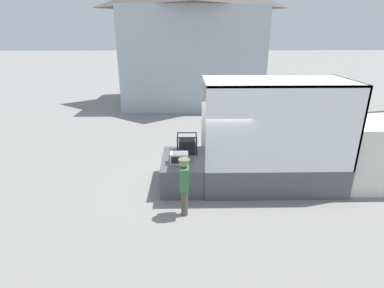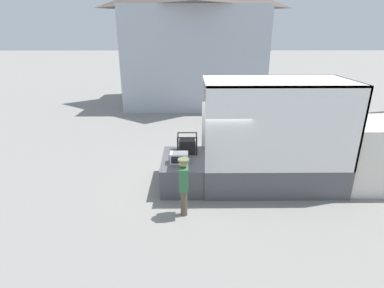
{
  "view_description": "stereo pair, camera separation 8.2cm",
  "coord_description": "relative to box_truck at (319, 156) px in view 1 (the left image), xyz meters",
  "views": [
    {
      "loc": [
        -0.52,
        -8.75,
        4.64
      ],
      "look_at": [
        -0.35,
        -0.2,
        1.46
      ],
      "focal_mm": 28.0,
      "sensor_mm": 36.0,
      "label": 1
    },
    {
      "loc": [
        -0.44,
        -8.75,
        4.64
      ],
      "look_at": [
        -0.35,
        -0.2,
        1.46
      ],
      "focal_mm": 28.0,
      "sensor_mm": 36.0,
      "label": 2
    }
  ],
  "objects": [
    {
      "name": "portable_generator",
      "position": [
        -4.2,
        0.46,
        0.2
      ],
      "size": [
        0.65,
        0.53,
        0.63
      ],
      "color": "black",
      "rests_on": "tailgate_deck"
    },
    {
      "name": "microwave",
      "position": [
        -4.47,
        -0.36,
        0.13
      ],
      "size": [
        0.55,
        0.36,
        0.33
      ],
      "color": "white",
      "rests_on": "tailgate_deck"
    },
    {
      "name": "ground_plane",
      "position": [
        -3.72,
        -0.0,
        -0.94
      ],
      "size": [
        160.0,
        160.0,
        0.0
      ],
      "primitive_type": "plane",
      "color": "gray"
    },
    {
      "name": "tailgate_deck",
      "position": [
        -4.37,
        -0.0,
        -0.49
      ],
      "size": [
        1.31,
        2.1,
        0.91
      ],
      "primitive_type": "cube",
      "color": "#4C4C51",
      "rests_on": "ground"
    },
    {
      "name": "box_truck",
      "position": [
        0.0,
        0.0,
        0.0
      ],
      "size": [
        6.56,
        2.21,
        3.37
      ],
      "color": "silver",
      "rests_on": "ground"
    },
    {
      "name": "house_backdrop",
      "position": [
        -3.82,
        12.56,
        3.3
      ],
      "size": [
        9.18,
        7.08,
        8.32
      ],
      "color": "#A8B2BC",
      "rests_on": "ground"
    },
    {
      "name": "worker_person",
      "position": [
        -4.3,
        -1.79,
        0.06
      ],
      "size": [
        0.3,
        0.44,
        1.64
      ],
      "color": "brown",
      "rests_on": "ground"
    }
  ]
}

